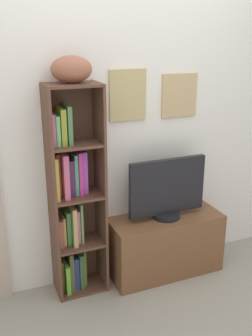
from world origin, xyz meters
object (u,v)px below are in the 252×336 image
(television, at_px, (167,190))
(football, at_px, (71,69))
(bookshelf, at_px, (72,201))
(tv_stand, at_px, (165,245))

(television, bearing_deg, football, 175.85)
(bookshelf, height_order, television, bookshelf)
(television, bearing_deg, bookshelf, 173.89)
(bookshelf, relative_size, tv_stand, 1.72)
(football, distance_m, television, 1.19)
(tv_stand, relative_size, television, 1.44)
(bookshelf, height_order, tv_stand, bookshelf)
(bookshelf, xyz_separation_m, television, (0.76, -0.08, -0.00))
(football, distance_m, tv_stand, 1.62)
(bookshelf, relative_size, television, 2.49)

